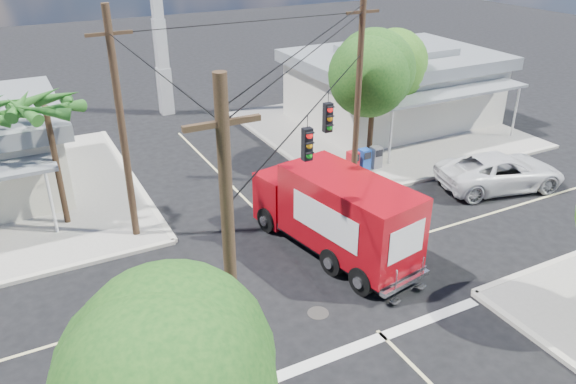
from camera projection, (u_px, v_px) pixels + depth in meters
ground at (313, 267)px, 20.62m from camera, size 120.00×120.00×0.00m
sidewalk_ne at (380, 129)px, 33.76m from camera, size 14.12×14.12×0.14m
road_markings at (334, 288)px, 19.44m from camera, size 32.00×32.00×0.01m
building_ne at (393, 85)px, 34.31m from camera, size 11.80×10.20×4.50m
radio_tower at (159, 25)px, 34.23m from camera, size 0.80×0.80×17.00m
tree_sw_front at (187, 378)px, 9.80m from camera, size 3.88×3.78×6.03m
tree_ne_front at (375, 75)px, 26.89m from camera, size 4.21×4.14×6.66m
tree_ne_back at (390, 70)px, 29.97m from camera, size 3.77×3.66×5.82m
palm_nw_front at (45, 109)px, 21.23m from camera, size 3.01×3.08×5.59m
utility_poles at (252, 141)px, 19.17m from camera, size 12.00×10.68×9.00m
vending_boxes at (364, 160)px, 27.95m from camera, size 1.90×0.50×1.10m
delivery_truck at (335, 213)px, 20.84m from camera, size 3.58×7.82×3.27m
parked_car at (501, 171)px, 26.31m from camera, size 6.44×4.05×1.66m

